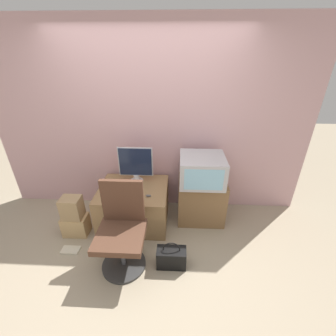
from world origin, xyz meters
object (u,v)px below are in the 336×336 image
at_px(mouse, 148,196).
at_px(office_chair, 122,231).
at_px(cardboard_box_lower, 76,225).
at_px(keyboard, 130,195).
at_px(main_monitor, 136,165).
at_px(crt_tv, 202,170).
at_px(handbag, 171,257).
at_px(book, 71,250).

distance_m(mouse, office_chair, 0.59).
bearing_deg(cardboard_box_lower, keyboard, 9.99).
relative_size(keyboard, office_chair, 0.33).
relative_size(main_monitor, mouse, 7.66).
distance_m(main_monitor, crt_tv, 0.90).
height_order(main_monitor, handbag, main_monitor).
distance_m(handbag, book, 1.27).
bearing_deg(keyboard, office_chair, -88.29).
height_order(office_chair, book, office_chair).
xyz_separation_m(main_monitor, crt_tv, (0.90, -0.12, 0.01)).
bearing_deg(keyboard, handbag, -46.06).
bearing_deg(crt_tv, book, -157.37).
relative_size(keyboard, crt_tv, 0.58).
bearing_deg(handbag, cardboard_box_lower, 160.65).
bearing_deg(handbag, keyboard, 133.94).
bearing_deg(mouse, office_chair, -113.15).
bearing_deg(mouse, handbag, -60.92).
bearing_deg(handbag, mouse, 119.08).
bearing_deg(main_monitor, keyboard, -94.91).
relative_size(office_chair, cardboard_box_lower, 3.12).
bearing_deg(cardboard_box_lower, office_chair, -29.04).
height_order(mouse, handbag, mouse).
distance_m(main_monitor, book, 1.34).
distance_m(main_monitor, cardboard_box_lower, 1.13).
height_order(crt_tv, office_chair, crt_tv).
xyz_separation_m(crt_tv, office_chair, (-0.91, -0.78, -0.37)).
relative_size(cardboard_box_lower, handbag, 0.92).
relative_size(main_monitor, crt_tv, 0.90).
bearing_deg(office_chair, main_monitor, 89.05).
bearing_deg(office_chair, crt_tv, 40.61).
relative_size(office_chair, handbag, 2.88).
relative_size(main_monitor, cardboard_box_lower, 1.61).
relative_size(cardboard_box_lower, book, 1.46).
xyz_separation_m(keyboard, book, (-0.69, -0.44, -0.54)).
bearing_deg(keyboard, cardboard_box_lower, -170.01).
relative_size(crt_tv, office_chair, 0.57).
bearing_deg(crt_tv, cardboard_box_lower, -167.54).
height_order(keyboard, handbag, keyboard).
height_order(office_chair, handbag, office_chair).
xyz_separation_m(office_chair, book, (-0.71, 0.11, -0.44)).
relative_size(mouse, handbag, 0.19).
distance_m(office_chair, cardboard_box_lower, 0.91).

